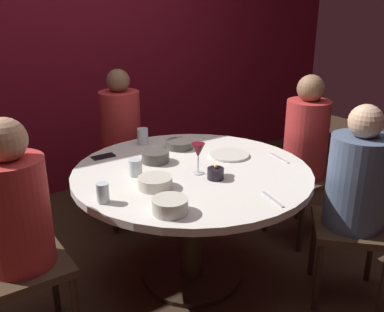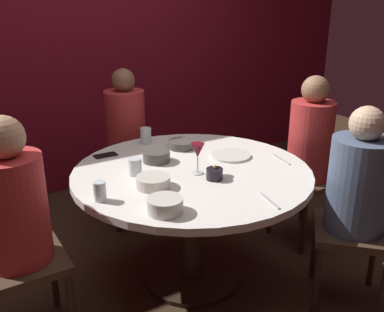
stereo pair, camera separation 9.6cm
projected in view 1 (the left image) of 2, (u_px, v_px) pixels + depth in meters
ground_plane at (192, 277)px, 2.72m from camera, size 8.00×8.00×0.00m
back_wall at (74, 43)px, 3.65m from camera, size 6.00×0.10×2.60m
dining_table at (192, 192)px, 2.51m from camera, size 1.36×1.36×0.73m
seated_diner_left at (16, 214)px, 1.95m from camera, size 0.40×0.40×1.18m
seated_diner_back at (121, 131)px, 3.20m from camera, size 0.40×0.40×1.18m
seated_diner_right at (306, 141)px, 2.97m from camera, size 0.40×0.40×1.18m
seated_diner_front_right at (357, 185)px, 2.31m from camera, size 0.57×0.57×1.15m
candle_holder at (216, 173)px, 2.32m from camera, size 0.09×0.09×0.08m
wine_glass at (198, 152)px, 2.36m from camera, size 0.08×0.08×0.18m
dinner_plate at (229, 155)px, 2.67m from camera, size 0.25×0.25×0.01m
cell_phone at (103, 157)px, 2.65m from camera, size 0.14×0.07×0.01m
bowl_serving_large at (180, 144)px, 2.80m from camera, size 0.18×0.18×0.05m
bowl_salad_center at (155, 182)px, 2.21m from camera, size 0.18×0.18×0.06m
bowl_small_white at (155, 157)px, 2.56m from camera, size 0.16×0.16×0.07m
bowl_sauce_side at (170, 206)px, 1.95m from camera, size 0.17×0.17×0.07m
cup_near_candle at (135, 168)px, 2.36m from camera, size 0.07×0.07×0.09m
cup_by_left_diner at (103, 193)px, 2.05m from camera, size 0.06×0.06×0.10m
cup_by_right_diner at (143, 136)px, 2.87m from camera, size 0.07×0.07×0.11m
fork_near_plate at (273, 199)px, 2.09m from camera, size 0.05×0.18×0.01m
knife_near_plate at (280, 158)px, 2.62m from camera, size 0.05×0.18×0.01m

